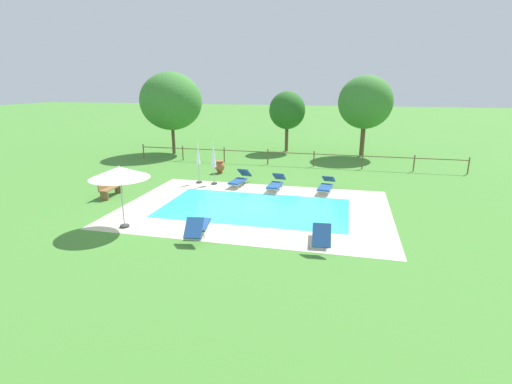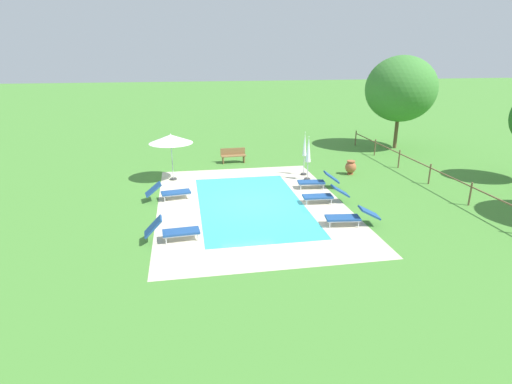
{
  "view_description": "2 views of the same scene",
  "coord_description": "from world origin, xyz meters",
  "px_view_note": "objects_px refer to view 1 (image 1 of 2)",
  "views": [
    {
      "loc": [
        3.78,
        -15.61,
        5.39
      ],
      "look_at": [
        -0.05,
        0.5,
        0.6
      ],
      "focal_mm": 26.62,
      "sensor_mm": 36.0,
      "label": 1
    },
    {
      "loc": [
        16.87,
        -2.76,
        6.39
      ],
      "look_at": [
        0.37,
        0.16,
        0.69
      ],
      "focal_mm": 29.05,
      "sensor_mm": 36.0,
      "label": 2
    }
  ],
  "objects_px": {
    "sun_lounger_south_near_corner": "(276,183)",
    "tree_centre": "(287,110)",
    "patio_umbrella_closed_row_mid_west": "(198,157)",
    "tree_far_west": "(171,101)",
    "sun_lounger_north_end": "(326,185)",
    "wooden_bench_lawn_side": "(110,187)",
    "sun_lounger_north_far": "(240,179)",
    "patio_umbrella_open_foreground": "(119,173)",
    "tree_west_mid": "(365,102)",
    "terracotta_urn_near_fence": "(220,167)",
    "sun_lounger_north_near_steps": "(198,226)",
    "patio_umbrella_closed_row_west": "(213,158)",
    "sun_lounger_north_mid": "(321,234)"
  },
  "relations": [
    {
      "from": "terracotta_urn_near_fence",
      "to": "tree_west_mid",
      "type": "relative_size",
      "value": 0.13
    },
    {
      "from": "sun_lounger_north_end",
      "to": "tree_west_mid",
      "type": "relative_size",
      "value": 0.36
    },
    {
      "from": "sun_lounger_north_far",
      "to": "tree_far_west",
      "type": "bearing_deg",
      "value": 133.35
    },
    {
      "from": "patio_umbrella_closed_row_west",
      "to": "tree_far_west",
      "type": "xyz_separation_m",
      "value": [
        -6.24,
        8.2,
        2.53
      ]
    },
    {
      "from": "tree_far_west",
      "to": "tree_west_mid",
      "type": "xyz_separation_m",
      "value": [
        14.36,
        2.27,
        -0.02
      ]
    },
    {
      "from": "sun_lounger_north_far",
      "to": "tree_far_west",
      "type": "distance_m",
      "value": 11.77
    },
    {
      "from": "sun_lounger_south_near_corner",
      "to": "tree_far_west",
      "type": "xyz_separation_m",
      "value": [
        -9.75,
        8.48,
        3.65
      ]
    },
    {
      "from": "patio_umbrella_closed_row_west",
      "to": "patio_umbrella_closed_row_mid_west",
      "type": "distance_m",
      "value": 0.91
    },
    {
      "from": "patio_umbrella_open_foreground",
      "to": "wooden_bench_lawn_side",
      "type": "xyz_separation_m",
      "value": [
        -2.97,
        3.54,
        -1.69
      ]
    },
    {
      "from": "sun_lounger_north_end",
      "to": "tree_west_mid",
      "type": "bearing_deg",
      "value": 79.11
    },
    {
      "from": "sun_lounger_north_near_steps",
      "to": "tree_west_mid",
      "type": "distance_m",
      "value": 18.94
    },
    {
      "from": "sun_lounger_south_near_corner",
      "to": "tree_centre",
      "type": "xyz_separation_m",
      "value": [
        -1.29,
        11.54,
        2.9
      ]
    },
    {
      "from": "sun_lounger_south_near_corner",
      "to": "patio_umbrella_closed_row_mid_west",
      "type": "relative_size",
      "value": 0.87
    },
    {
      "from": "sun_lounger_south_near_corner",
      "to": "patio_umbrella_open_foreground",
      "type": "distance_m",
      "value": 8.35
    },
    {
      "from": "sun_lounger_north_far",
      "to": "patio_umbrella_closed_row_west",
      "type": "xyz_separation_m",
      "value": [
        -1.45,
        -0.06,
        1.12
      ]
    },
    {
      "from": "tree_far_west",
      "to": "terracotta_urn_near_fence",
      "type": "bearing_deg",
      "value": -44.5
    },
    {
      "from": "patio_umbrella_closed_row_west",
      "to": "patio_umbrella_closed_row_mid_west",
      "type": "xyz_separation_m",
      "value": [
        -0.91,
        0.07,
        -0.02
      ]
    },
    {
      "from": "sun_lounger_north_near_steps",
      "to": "patio_umbrella_open_foreground",
      "type": "relative_size",
      "value": 0.85
    },
    {
      "from": "terracotta_urn_near_fence",
      "to": "tree_centre",
      "type": "bearing_deg",
      "value": 72.15
    },
    {
      "from": "tree_centre",
      "to": "patio_umbrella_closed_row_mid_west",
      "type": "bearing_deg",
      "value": -105.68
    },
    {
      "from": "sun_lounger_north_far",
      "to": "patio_umbrella_open_foreground",
      "type": "xyz_separation_m",
      "value": [
        -2.67,
        -6.98,
        1.79
      ]
    },
    {
      "from": "tree_west_mid",
      "to": "sun_lounger_north_near_steps",
      "type": "bearing_deg",
      "value": -109.58
    },
    {
      "from": "terracotta_urn_near_fence",
      "to": "tree_centre",
      "type": "height_order",
      "value": "tree_centre"
    },
    {
      "from": "patio_umbrella_closed_row_mid_west",
      "to": "tree_west_mid",
      "type": "xyz_separation_m",
      "value": [
        9.03,
        10.4,
        2.53
      ]
    },
    {
      "from": "patio_umbrella_closed_row_west",
      "to": "sun_lounger_north_end",
      "type": "bearing_deg",
      "value": -1.02
    },
    {
      "from": "patio_umbrella_closed_row_mid_west",
      "to": "wooden_bench_lawn_side",
      "type": "relative_size",
      "value": 1.56
    },
    {
      "from": "patio_umbrella_closed_row_west",
      "to": "sun_lounger_north_near_steps",
      "type": "bearing_deg",
      "value": -75.0
    },
    {
      "from": "sun_lounger_south_near_corner",
      "to": "wooden_bench_lawn_side",
      "type": "bearing_deg",
      "value": -158.06
    },
    {
      "from": "sun_lounger_south_near_corner",
      "to": "patio_umbrella_open_foreground",
      "type": "height_order",
      "value": "patio_umbrella_open_foreground"
    },
    {
      "from": "sun_lounger_north_near_steps",
      "to": "sun_lounger_north_far",
      "type": "relative_size",
      "value": 1.0
    },
    {
      "from": "patio_umbrella_closed_row_west",
      "to": "patio_umbrella_closed_row_mid_west",
      "type": "relative_size",
      "value": 0.97
    },
    {
      "from": "patio_umbrella_closed_row_west",
      "to": "sun_lounger_north_far",
      "type": "bearing_deg",
      "value": 2.25
    },
    {
      "from": "patio_umbrella_open_foreground",
      "to": "patio_umbrella_closed_row_west",
      "type": "relative_size",
      "value": 1.05
    },
    {
      "from": "sun_lounger_north_near_steps",
      "to": "patio_umbrella_open_foreground",
      "type": "xyz_separation_m",
      "value": [
        -3.11,
        0.12,
        1.79
      ]
    },
    {
      "from": "sun_lounger_north_end",
      "to": "wooden_bench_lawn_side",
      "type": "relative_size",
      "value": 1.4
    },
    {
      "from": "sun_lounger_south_near_corner",
      "to": "patio_umbrella_closed_row_mid_west",
      "type": "height_order",
      "value": "patio_umbrella_closed_row_mid_west"
    },
    {
      "from": "sun_lounger_south_near_corner",
      "to": "tree_centre",
      "type": "height_order",
      "value": "tree_centre"
    },
    {
      "from": "sun_lounger_north_mid",
      "to": "patio_umbrella_open_foreground",
      "type": "height_order",
      "value": "patio_umbrella_open_foreground"
    },
    {
      "from": "sun_lounger_north_end",
      "to": "patio_umbrella_open_foreground",
      "type": "height_order",
      "value": "patio_umbrella_open_foreground"
    },
    {
      "from": "sun_lounger_north_far",
      "to": "patio_umbrella_open_foreground",
      "type": "relative_size",
      "value": 0.85
    },
    {
      "from": "wooden_bench_lawn_side",
      "to": "tree_centre",
      "type": "distance_m",
      "value": 16.23
    },
    {
      "from": "patio_umbrella_open_foreground",
      "to": "tree_far_west",
      "type": "relative_size",
      "value": 0.39
    },
    {
      "from": "sun_lounger_north_end",
      "to": "tree_centre",
      "type": "distance_m",
      "value": 12.34
    },
    {
      "from": "sun_lounger_north_near_steps",
      "to": "sun_lounger_north_mid",
      "type": "relative_size",
      "value": 1.05
    },
    {
      "from": "sun_lounger_north_mid",
      "to": "sun_lounger_south_near_corner",
      "type": "height_order",
      "value": "sun_lounger_north_mid"
    },
    {
      "from": "patio_umbrella_closed_row_mid_west",
      "to": "tree_far_west",
      "type": "xyz_separation_m",
      "value": [
        -5.33,
        8.13,
        2.54
      ]
    },
    {
      "from": "sun_lounger_north_near_steps",
      "to": "sun_lounger_north_far",
      "type": "height_order",
      "value": "sun_lounger_north_near_steps"
    },
    {
      "from": "sun_lounger_north_end",
      "to": "tree_far_west",
      "type": "height_order",
      "value": "tree_far_west"
    },
    {
      "from": "sun_lounger_north_mid",
      "to": "patio_umbrella_closed_row_west",
      "type": "height_order",
      "value": "patio_umbrella_closed_row_west"
    },
    {
      "from": "tree_west_mid",
      "to": "tree_centre",
      "type": "bearing_deg",
      "value": 172.45
    }
  ]
}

